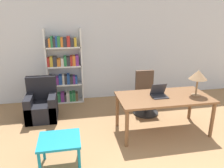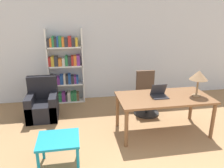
{
  "view_description": "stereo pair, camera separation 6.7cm",
  "coord_description": "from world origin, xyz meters",
  "px_view_note": "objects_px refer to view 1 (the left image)",
  "views": [
    {
      "loc": [
        -1.26,
        -1.29,
        2.31
      ],
      "look_at": [
        -0.51,
        2.61,
        1.0
      ],
      "focal_mm": 35.0,
      "sensor_mm": 36.0,
      "label": 1
    },
    {
      "loc": [
        -1.19,
        -1.3,
        2.31
      ],
      "look_at": [
        -0.51,
        2.61,
        1.0
      ],
      "focal_mm": 35.0,
      "sensor_mm": 36.0,
      "label": 2
    }
  ],
  "objects_px": {
    "side_table_blue": "(60,143)",
    "desk": "(164,100)",
    "table_lamp": "(198,75)",
    "office_chair": "(145,96)",
    "armchair": "(42,106)",
    "laptop": "(159,94)",
    "bookshelf": "(64,70)"
  },
  "relations": [
    {
      "from": "office_chair",
      "to": "armchair",
      "type": "distance_m",
      "value": 2.41
    },
    {
      "from": "armchair",
      "to": "laptop",
      "type": "bearing_deg",
      "value": -24.19
    },
    {
      "from": "laptop",
      "to": "armchair",
      "type": "height_order",
      "value": "laptop"
    },
    {
      "from": "office_chair",
      "to": "side_table_blue",
      "type": "height_order",
      "value": "office_chair"
    },
    {
      "from": "side_table_blue",
      "to": "office_chair",
      "type": "bearing_deg",
      "value": 40.3
    },
    {
      "from": "bookshelf",
      "to": "laptop",
      "type": "bearing_deg",
      "value": -46.04
    },
    {
      "from": "table_lamp",
      "to": "office_chair",
      "type": "bearing_deg",
      "value": 125.63
    },
    {
      "from": "side_table_blue",
      "to": "bookshelf",
      "type": "relative_size",
      "value": 0.32
    },
    {
      "from": "office_chair",
      "to": "armchair",
      "type": "bearing_deg",
      "value": 175.91
    },
    {
      "from": "table_lamp",
      "to": "side_table_blue",
      "type": "distance_m",
      "value": 2.81
    },
    {
      "from": "side_table_blue",
      "to": "armchair",
      "type": "height_order",
      "value": "armchair"
    },
    {
      "from": "office_chair",
      "to": "bookshelf",
      "type": "bearing_deg",
      "value": 151.52
    },
    {
      "from": "laptop",
      "to": "bookshelf",
      "type": "height_order",
      "value": "bookshelf"
    },
    {
      "from": "desk",
      "to": "laptop",
      "type": "xyz_separation_m",
      "value": [
        -0.1,
        0.02,
        0.14
      ]
    },
    {
      "from": "table_lamp",
      "to": "armchair",
      "type": "xyz_separation_m",
      "value": [
        -3.09,
        1.13,
        -0.87
      ]
    },
    {
      "from": "laptop",
      "to": "table_lamp",
      "type": "xyz_separation_m",
      "value": [
        0.74,
        -0.08,
        0.35
      ]
    },
    {
      "from": "side_table_blue",
      "to": "table_lamp",
      "type": "bearing_deg",
      "value": 14.52
    },
    {
      "from": "desk",
      "to": "bookshelf",
      "type": "height_order",
      "value": "bookshelf"
    },
    {
      "from": "desk",
      "to": "side_table_blue",
      "type": "relative_size",
      "value": 2.87
    },
    {
      "from": "desk",
      "to": "laptop",
      "type": "relative_size",
      "value": 5.97
    },
    {
      "from": "laptop",
      "to": "armchair",
      "type": "bearing_deg",
      "value": 155.81
    },
    {
      "from": "laptop",
      "to": "office_chair",
      "type": "relative_size",
      "value": 0.3
    },
    {
      "from": "office_chair",
      "to": "bookshelf",
      "type": "distance_m",
      "value": 2.2
    },
    {
      "from": "desk",
      "to": "armchair",
      "type": "xyz_separation_m",
      "value": [
        -2.44,
        1.07,
        -0.37
      ]
    },
    {
      "from": "office_chair",
      "to": "desk",
      "type": "bearing_deg",
      "value": -87.0
    },
    {
      "from": "side_table_blue",
      "to": "desk",
      "type": "bearing_deg",
      "value": 20.52
    },
    {
      "from": "table_lamp",
      "to": "side_table_blue",
      "type": "height_order",
      "value": "table_lamp"
    },
    {
      "from": "table_lamp",
      "to": "office_chair",
      "type": "relative_size",
      "value": 0.5
    },
    {
      "from": "office_chair",
      "to": "bookshelf",
      "type": "relative_size",
      "value": 0.52
    },
    {
      "from": "laptop",
      "to": "armchair",
      "type": "distance_m",
      "value": 2.62
    },
    {
      "from": "table_lamp",
      "to": "office_chair",
      "type": "height_order",
      "value": "table_lamp"
    },
    {
      "from": "table_lamp",
      "to": "desk",
      "type": "bearing_deg",
      "value": 174.47
    }
  ]
}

